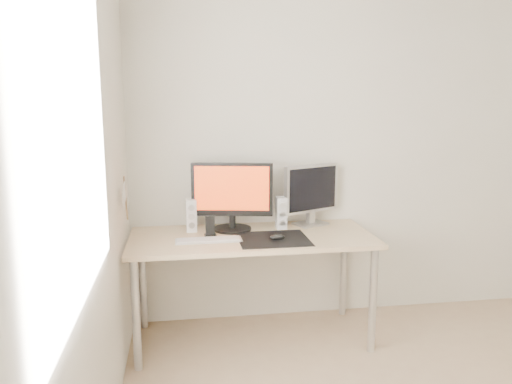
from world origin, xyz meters
TOP-DOWN VIEW (x-y plane):
  - wall_back at (0.00, 1.75)m, footprint 3.50×0.00m
  - wall_left at (-1.75, 0.00)m, footprint 0.00×3.50m
  - window_pane at (-1.74, 0.00)m, footprint 0.00×1.30m
  - mousepad at (-0.81, 1.27)m, footprint 0.45×0.40m
  - mouse at (-0.79, 1.24)m, footprint 0.10×0.06m
  - desk at (-0.93, 1.38)m, footprint 1.60×0.70m
  - main_monitor at (-1.04, 1.53)m, footprint 0.55×0.30m
  - second_monitor at (-0.47, 1.60)m, footprint 0.43×0.24m
  - speaker_left at (-1.32, 1.55)m, footprint 0.07×0.09m
  - speaker_right at (-0.70, 1.53)m, footprint 0.07×0.09m
  - keyboard at (-1.22, 1.29)m, footprint 0.42×0.12m
  - phone_dock at (-1.20, 1.39)m, footprint 0.08×0.07m
  - pennant at (-1.72, 1.24)m, footprint 0.01×0.23m

SIDE VIEW (x-z plane):
  - desk at x=-0.93m, z-range 0.29..1.02m
  - mousepad at x=-0.81m, z-range 0.73..0.73m
  - keyboard at x=-1.22m, z-range 0.73..0.75m
  - mouse at x=-0.79m, z-range 0.73..0.77m
  - phone_dock at x=-1.20m, z-range 0.70..0.84m
  - speaker_left at x=-1.32m, z-range 0.73..0.95m
  - speaker_right at x=-0.70m, z-range 0.73..0.95m
  - second_monitor at x=-0.47m, z-range 0.75..1.19m
  - main_monitor at x=-1.04m, z-range 0.75..1.22m
  - pennant at x=-1.72m, z-range 0.90..1.19m
  - wall_back at x=0.00m, z-range -0.50..3.00m
  - wall_left at x=-1.75m, z-range -0.50..3.00m
  - window_pane at x=-1.74m, z-range 0.85..2.15m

